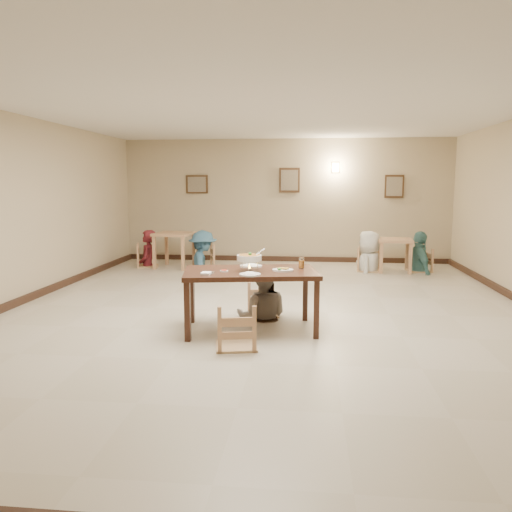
# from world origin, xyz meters

# --- Properties ---
(floor) EXTENTS (10.00, 10.00, 0.00)m
(floor) POSITION_xyz_m (0.00, 0.00, 0.00)
(floor) COLOR #BDB19C
(floor) RESTS_ON ground
(ceiling) EXTENTS (10.00, 10.00, 0.00)m
(ceiling) POSITION_xyz_m (0.00, 0.00, 3.00)
(ceiling) COLOR silver
(ceiling) RESTS_ON wall_back
(wall_back) EXTENTS (10.00, 0.00, 10.00)m
(wall_back) POSITION_xyz_m (0.00, 5.00, 1.50)
(wall_back) COLOR tan
(wall_back) RESTS_ON floor
(wall_front) EXTENTS (10.00, 0.00, 10.00)m
(wall_front) POSITION_xyz_m (0.00, -5.00, 1.50)
(wall_front) COLOR tan
(wall_front) RESTS_ON floor
(wall_left) EXTENTS (0.00, 10.00, 10.00)m
(wall_left) POSITION_xyz_m (-4.00, 0.00, 1.50)
(wall_left) COLOR tan
(wall_left) RESTS_ON floor
(baseboard_back) EXTENTS (8.00, 0.06, 0.12)m
(baseboard_back) POSITION_xyz_m (0.00, 4.97, 0.06)
(baseboard_back) COLOR #301D14
(baseboard_back) RESTS_ON floor
(baseboard_left) EXTENTS (0.06, 10.00, 0.12)m
(baseboard_left) POSITION_xyz_m (-3.97, 0.00, 0.06)
(baseboard_left) COLOR #301D14
(baseboard_left) RESTS_ON floor
(picture_a) EXTENTS (0.55, 0.04, 0.45)m
(picture_a) POSITION_xyz_m (-2.20, 4.96, 1.90)
(picture_a) COLOR #3B2616
(picture_a) RESTS_ON wall_back
(picture_b) EXTENTS (0.50, 0.04, 0.60)m
(picture_b) POSITION_xyz_m (0.10, 4.96, 2.00)
(picture_b) COLOR #3B2616
(picture_b) RESTS_ON wall_back
(picture_c) EXTENTS (0.45, 0.04, 0.55)m
(picture_c) POSITION_xyz_m (2.60, 4.96, 1.85)
(picture_c) COLOR #3B2616
(picture_c) RESTS_ON wall_back
(wall_sconce) EXTENTS (0.16, 0.05, 0.22)m
(wall_sconce) POSITION_xyz_m (1.20, 4.96, 2.30)
(wall_sconce) COLOR #FFD88C
(wall_sconce) RESTS_ON wall_back
(main_table) EXTENTS (1.84, 1.24, 0.80)m
(main_table) POSITION_xyz_m (-0.16, -1.02, 0.72)
(main_table) COLOR #3B1F13
(main_table) RESTS_ON floor
(chair_far) EXTENTS (0.41, 0.41, 0.87)m
(chair_far) POSITION_xyz_m (-0.06, -0.28, 0.43)
(chair_far) COLOR tan
(chair_far) RESTS_ON floor
(chair_near) EXTENTS (0.48, 0.48, 1.01)m
(chair_near) POSITION_xyz_m (-0.25, -1.72, 0.51)
(chair_near) COLOR tan
(chair_near) RESTS_ON floor
(main_diner) EXTENTS (0.79, 0.63, 1.57)m
(main_diner) POSITION_xyz_m (-0.06, -0.39, 0.79)
(main_diner) COLOR gray
(main_diner) RESTS_ON floor
(curry_warmer) EXTENTS (0.36, 0.32, 0.29)m
(curry_warmer) POSITION_xyz_m (-0.17, -1.06, 0.97)
(curry_warmer) COLOR silver
(curry_warmer) RESTS_ON main_table
(rice_plate_far) EXTENTS (0.30, 0.30, 0.07)m
(rice_plate_far) POSITION_xyz_m (-0.18, -0.75, 0.81)
(rice_plate_far) COLOR white
(rice_plate_far) RESTS_ON main_table
(rice_plate_near) EXTENTS (0.26, 0.26, 0.06)m
(rice_plate_near) POSITION_xyz_m (-0.12, -1.37, 0.81)
(rice_plate_near) COLOR white
(rice_plate_near) RESTS_ON main_table
(fried_plate) EXTENTS (0.27, 0.27, 0.06)m
(fried_plate) POSITION_xyz_m (0.26, -1.03, 0.82)
(fried_plate) COLOR white
(fried_plate) RESTS_ON main_table
(chili_dish) EXTENTS (0.11, 0.11, 0.02)m
(chili_dish) POSITION_xyz_m (-0.48, -1.16, 0.81)
(chili_dish) COLOR white
(chili_dish) RESTS_ON main_table
(napkin_cutlery) EXTENTS (0.14, 0.22, 0.03)m
(napkin_cutlery) POSITION_xyz_m (-0.67, -1.37, 0.81)
(napkin_cutlery) COLOR white
(napkin_cutlery) RESTS_ON main_table
(drink_glass) EXTENTS (0.07, 0.07, 0.14)m
(drink_glass) POSITION_xyz_m (0.50, -0.80, 0.86)
(drink_glass) COLOR white
(drink_glass) RESTS_ON main_table
(bg_table_left) EXTENTS (0.90, 0.90, 0.81)m
(bg_table_left) POSITION_xyz_m (-2.48, 3.76, 0.67)
(bg_table_left) COLOR tan
(bg_table_left) RESTS_ON floor
(bg_table_right) EXTENTS (0.78, 0.78, 0.72)m
(bg_table_right) POSITION_xyz_m (2.46, 3.75, 0.59)
(bg_table_right) COLOR tan
(bg_table_right) RESTS_ON floor
(bg_chair_ll) EXTENTS (0.48, 0.48, 1.01)m
(bg_chair_ll) POSITION_xyz_m (-3.14, 3.82, 0.50)
(bg_chair_ll) COLOR tan
(bg_chair_ll) RESTS_ON floor
(bg_chair_lr) EXTENTS (0.49, 0.49, 1.04)m
(bg_chair_lr) POSITION_xyz_m (-1.82, 3.78, 0.52)
(bg_chair_lr) COLOR tan
(bg_chair_lr) RESTS_ON floor
(bg_chair_rl) EXTENTS (0.47, 0.47, 1.00)m
(bg_chair_rl) POSITION_xyz_m (1.91, 3.73, 0.50)
(bg_chair_rl) COLOR tan
(bg_chair_rl) RESTS_ON floor
(bg_chair_rr) EXTENTS (0.46, 0.46, 0.97)m
(bg_chair_rr) POSITION_xyz_m (3.01, 3.81, 0.49)
(bg_chair_rr) COLOR tan
(bg_chair_rr) RESTS_ON floor
(bg_diner_a) EXTENTS (0.49, 0.67, 1.71)m
(bg_diner_a) POSITION_xyz_m (-3.14, 3.82, 0.85)
(bg_diner_a) COLOR maroon
(bg_diner_a) RESTS_ON floor
(bg_diner_b) EXTENTS (0.95, 1.25, 1.72)m
(bg_diner_b) POSITION_xyz_m (-1.82, 3.78, 0.86)
(bg_diner_b) COLOR teal
(bg_diner_b) RESTS_ON floor
(bg_diner_c) EXTENTS (0.79, 0.99, 1.78)m
(bg_diner_c) POSITION_xyz_m (1.91, 3.73, 0.89)
(bg_diner_c) COLOR silver
(bg_diner_c) RESTS_ON floor
(bg_diner_d) EXTENTS (0.61, 1.10, 1.78)m
(bg_diner_d) POSITION_xyz_m (3.01, 3.81, 0.89)
(bg_diner_d) COLOR teal
(bg_diner_d) RESTS_ON floor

